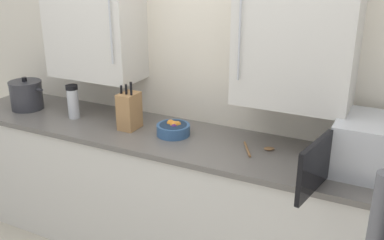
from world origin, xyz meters
The scene contains 8 objects.
back_wall_tiled centered at (0.00, 0.98, 1.44)m, with size 4.28×0.44×2.81m.
counter_unit centered at (0.00, 0.67, 0.45)m, with size 3.27×0.63×0.90m.
microwave_oven centered at (1.20, 0.71, 1.04)m, with size 0.58×0.77×0.29m.
thermos_flask centered at (-0.80, 0.65, 1.02)m, with size 0.08×0.08×0.24m.
fruit_bowl centered at (-0.01, 0.68, 0.94)m, with size 0.22×0.22×0.10m.
stock_pot centered at (-1.24, 0.64, 1.00)m, with size 0.33×0.24×0.24m.
wooden_spoon centered at (0.56, 0.70, 0.91)m, with size 0.21×0.19×0.02m.
knife_block centered at (-0.33, 0.66, 1.02)m, with size 0.11×0.15×0.33m.
Camera 1 is at (1.27, -1.61, 1.99)m, focal length 41.31 mm.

